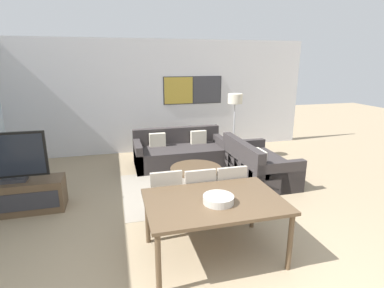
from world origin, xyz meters
name	(u,v)px	position (x,y,z in m)	size (l,w,h in m)	color
wall_back	(157,97)	(0.02, 5.63, 1.40)	(8.03, 0.09, 2.80)	silver
area_rug	(196,188)	(0.32, 3.01, 0.00)	(2.68, 1.93, 0.01)	gray
tv_console	(17,197)	(-2.61, 2.85, 0.25)	(1.39, 0.49, 0.50)	brown
television	(10,158)	(-2.61, 2.85, 0.88)	(1.02, 0.20, 0.77)	#2D2D33
sofa_main	(180,153)	(0.32, 4.40, 0.27)	(2.02, 0.95, 0.79)	#383333
sofa_side	(256,166)	(1.59, 3.14, 0.27)	(0.95, 1.65, 0.79)	#383333
coffee_table	(196,173)	(0.32, 3.01, 0.30)	(0.94, 0.94, 0.40)	brown
dining_table	(214,205)	(-0.01, 1.04, 0.67)	(1.59, 1.05, 0.73)	brown
dining_chair_left	(165,194)	(-0.46, 1.80, 0.51)	(0.46, 0.46, 0.89)	#B2A899
dining_chair_centre	(198,193)	(-0.01, 1.75, 0.51)	(0.46, 0.46, 0.89)	#B2A899
dining_chair_right	(228,189)	(0.45, 1.74, 0.51)	(0.46, 0.46, 0.89)	#B2A899
fruit_bowl	(218,199)	(0.01, 0.96, 0.78)	(0.35, 0.35, 0.09)	#B7B2A8
floor_lamp	(235,104)	(1.62, 4.39, 1.32)	(0.33, 0.33, 1.57)	#2D2D33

